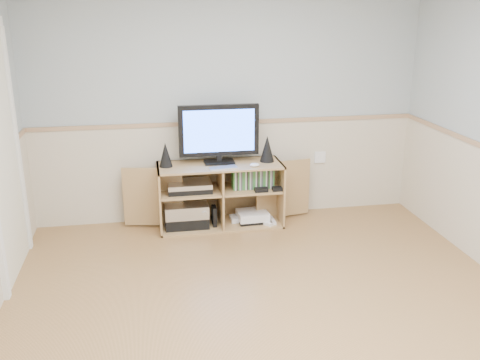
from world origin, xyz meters
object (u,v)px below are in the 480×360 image
object	(u,v)px
monitor	(219,132)
game_consoles	(251,217)
keyboard	(223,168)
media_cabinet	(220,192)

from	to	relation	value
monitor	game_consoles	distance (m)	0.96
monitor	game_consoles	size ratio (longest dim) A/B	1.77
keyboard	media_cabinet	bearing A→B (deg)	85.58
media_cabinet	monitor	distance (m)	0.64
game_consoles	keyboard	bearing A→B (deg)	-157.56
keyboard	game_consoles	xyz separation A→B (m)	(0.31, 0.13, -0.59)
monitor	keyboard	size ratio (longest dim) A/B	2.91
monitor	keyboard	distance (m)	0.37
monitor	keyboard	bearing A→B (deg)	-86.09
media_cabinet	monitor	xyz separation A→B (m)	(0.00, -0.01, 0.64)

